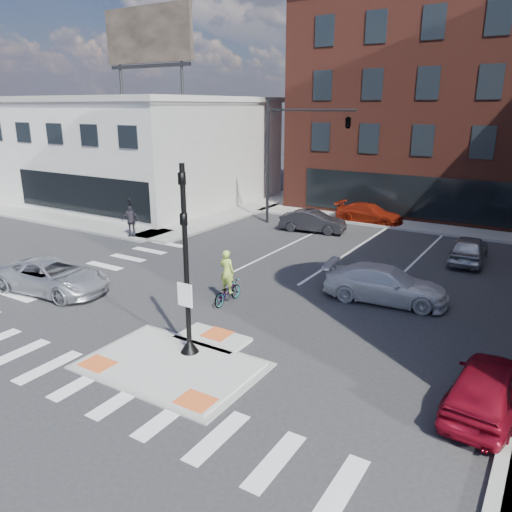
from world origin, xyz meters
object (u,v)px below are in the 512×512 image
Objects in this scene: pedestrian_a at (131,212)px; pedestrian_b at (131,221)px; bg_car_dark at (313,221)px; bg_car_silver at (469,249)px; cyclist at (227,285)px; silver_suv at (53,276)px; white_pickup at (386,284)px; bg_car_red at (369,213)px; red_sedan at (487,387)px.

pedestrian_a is 1.01× the size of pedestrian_b.
bg_car_silver is (9.52, -1.63, 0.03)m from bg_car_dark.
cyclist reaches higher than bg_car_silver.
cyclist reaches higher than pedestrian_b.
pedestrian_b is (-10.72, 5.34, 0.32)m from cyclist.
silver_suv is at bearing -95.78° from pedestrian_b.
cyclist is at bearing 116.18° from white_pickup.
bg_car_silver is (1.95, 7.39, -0.02)m from white_pickup.
cyclist is 1.20× the size of pedestrian_a.
bg_car_dark is (-7.57, 9.02, -0.05)m from white_pickup.
bg_car_red is (2.19, 4.25, -0.01)m from bg_car_dark.
pedestrian_b is at bearing 121.42° from bg_car_dark.
bg_car_silver is 18.88m from pedestrian_b.
cyclist is 11.98m from pedestrian_b.
white_pickup reaches higher than bg_car_silver.
bg_car_red is 15.70m from pedestrian_b.
bg_car_silver is at bearing -12.62° from pedestrian_b.
silver_suv is 1.03× the size of white_pickup.
bg_car_dark is 0.90× the size of bg_car_red.
bg_car_silver is 13.17m from cyclist.
bg_car_silver is at bearing -52.28° from silver_suv.
cyclist is at bearing -179.03° from bg_car_dark.
bg_car_dark is 1.84× the size of cyclist.
cyclist is 1.21× the size of pedestrian_b.
white_pickup is at bearing 17.69° from pedestrian_a.
red_sedan is 1.87× the size of cyclist.
silver_suv reaches higher than bg_car_red.
bg_car_silver is 1.84× the size of cyclist.
white_pickup is 14.32m from bg_car_red.
pedestrian_a is at bearing 22.60° from silver_suv.
bg_car_red is (-10.04, 19.43, -0.05)m from red_sedan.
white_pickup reaches higher than red_sedan.
bg_car_dark reaches higher than bg_car_red.
pedestrian_a is at bearing 107.60° from bg_car_dark.
white_pickup is 2.23× the size of cyclist.
pedestrian_b is (1.96, -2.00, -0.01)m from pedestrian_a.
pedestrian_b is at bearing 76.15° from white_pickup.
red_sedan is 13.82m from bg_car_silver.
cyclist is at bearing -10.75° from red_sedan.
white_pickup is (-4.65, 6.16, 0.01)m from red_sedan.
cyclist is (2.23, -12.59, 0.08)m from bg_car_dark.
red_sedan is at bearing 5.85° from pedestrian_a.
bg_car_red is at bearing -25.83° from silver_suv.
pedestrian_b reaches higher than bg_car_silver.
white_pickup is 1.22× the size of bg_car_dark.
bg_car_red is (6.99, 19.74, -0.05)m from silver_suv.
pedestrian_a reaches higher than silver_suv.
red_sedan is at bearing -95.31° from silver_suv.
pedestrian_b is at bearing -17.17° from red_sedan.
silver_suv is 1.25× the size of bg_car_dark.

